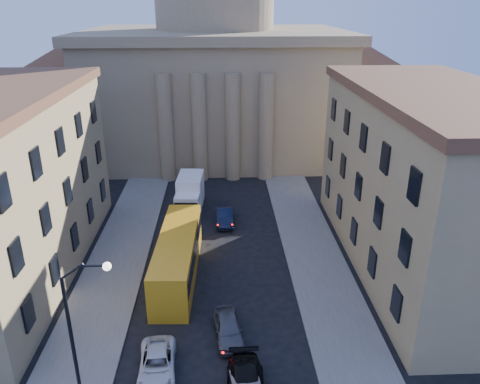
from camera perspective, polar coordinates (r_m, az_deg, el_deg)
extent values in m
cube|color=#635F5A|center=(37.63, -16.23, -11.97)|extent=(5.00, 60.00, 0.15)
cube|color=#635F5A|center=(37.41, 10.53, -11.60)|extent=(5.00, 60.00, 0.15)
cube|color=#8A7055|center=(69.32, -2.91, 11.75)|extent=(34.00, 26.00, 16.00)
cube|color=#8A7055|center=(68.28, -3.06, 18.69)|extent=(35.50, 27.50, 1.20)
cylinder|color=#8A7055|center=(68.14, -3.12, 21.71)|extent=(16.00, 16.00, 8.00)
cube|color=#8A7055|center=(71.19, -20.23, 8.64)|extent=(13.00, 13.00, 11.00)
cone|color=brown|center=(69.97, -21.07, 14.59)|extent=(26.02, 26.02, 4.00)
cube|color=#8A7055|center=(70.90, 14.58, 9.24)|extent=(13.00, 13.00, 11.00)
cone|color=brown|center=(69.68, 15.19, 15.25)|extent=(26.02, 26.02, 4.00)
cylinder|color=#8A7055|center=(57.12, -9.01, 7.65)|extent=(1.80, 1.80, 13.00)
cylinder|color=#8A7055|center=(56.81, -4.97, 7.76)|extent=(1.80, 1.80, 13.00)
cylinder|color=#8A7055|center=(56.77, -0.89, 7.84)|extent=(1.80, 1.80, 13.00)
cylinder|color=#8A7055|center=(57.02, 3.17, 7.87)|extent=(1.80, 1.80, 13.00)
cube|color=tan|center=(40.33, 21.85, 0.77)|extent=(11.00, 26.00, 14.00)
cube|color=brown|center=(38.46, 23.42, 10.93)|extent=(11.60, 26.60, 0.80)
cylinder|color=black|center=(27.38, -19.76, -16.90)|extent=(0.20, 0.20, 8.00)
cylinder|color=black|center=(24.79, -19.84, -9.12)|extent=(1.30, 0.12, 0.96)
cylinder|color=black|center=(24.35, -17.66, -8.58)|extent=(1.30, 0.12, 0.12)
sphere|color=white|center=(24.19, -15.92, -8.72)|extent=(0.44, 0.44, 0.44)
imported|color=silver|center=(30.10, -10.06, -19.94)|extent=(2.48, 4.82, 1.30)
imported|color=#4D4D52|center=(32.05, -1.44, -16.26)|extent=(2.23, 4.50, 1.48)
imported|color=black|center=(46.81, -1.87, -2.93)|extent=(1.59, 4.55, 1.50)
cube|color=orange|center=(38.05, -7.60, -7.78)|extent=(3.31, 12.57, 3.52)
cube|color=black|center=(37.77, -7.65, -7.04)|extent=(3.36, 11.90, 1.25)
cylinder|color=black|center=(35.09, -10.28, -13.14)|extent=(0.38, 1.15, 1.13)
cylinder|color=black|center=(34.78, -6.50, -13.26)|extent=(0.38, 1.15, 1.13)
cylinder|color=black|center=(42.70, -8.32, -6.09)|extent=(0.38, 1.15, 1.13)
cylinder|color=black|center=(42.44, -5.27, -6.12)|extent=(0.38, 1.15, 1.13)
cube|color=white|center=(48.04, -6.40, -1.69)|extent=(2.59, 2.69, 2.55)
cube|color=black|center=(46.81, -6.59, -1.94)|extent=(2.34, 0.27, 1.17)
cube|color=white|center=(50.43, -6.04, 0.24)|extent=(2.81, 4.60, 3.29)
cylinder|color=black|center=(48.13, -7.68, -2.75)|extent=(0.35, 0.97, 0.96)
cylinder|color=black|center=(47.86, -5.16, -2.78)|extent=(0.35, 0.97, 0.96)
cylinder|color=black|center=(51.97, -7.02, -0.76)|extent=(0.35, 0.97, 0.96)
cylinder|color=black|center=(51.72, -4.69, -0.78)|extent=(0.35, 0.97, 0.96)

